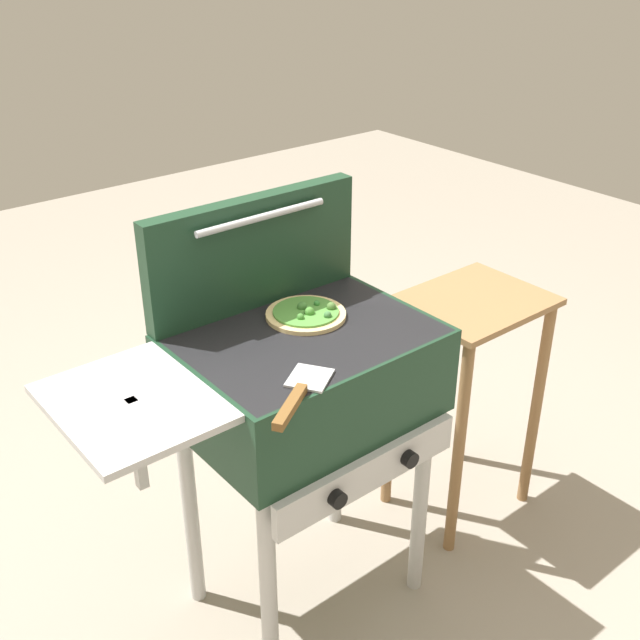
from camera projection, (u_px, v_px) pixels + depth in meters
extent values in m
plane|color=gray|center=(307.00, 590.00, 2.37)|extent=(8.00, 8.00, 0.00)
cube|color=#193823|center=(305.00, 373.00, 2.01)|extent=(0.64, 0.48, 0.24)
cube|color=black|center=(305.00, 334.00, 1.95)|extent=(0.61, 0.46, 0.01)
cube|color=#BBBBBB|center=(131.00, 403.00, 1.69)|extent=(0.32, 0.41, 0.02)
cube|color=#BBBBBB|center=(137.00, 444.00, 1.74)|extent=(0.02, 0.02, 0.24)
cube|color=#BBBBBB|center=(368.00, 474.00, 1.91)|extent=(0.58, 0.02, 0.10)
cylinder|color=black|center=(338.00, 499.00, 1.83)|extent=(0.04, 0.02, 0.04)
cylinder|color=black|center=(410.00, 459.00, 1.96)|extent=(0.04, 0.02, 0.04)
cylinder|color=#BBBBBB|center=(269.00, 593.00, 1.94)|extent=(0.04, 0.04, 0.66)
cylinder|color=#BBBBBB|center=(420.00, 502.00, 2.24)|extent=(0.04, 0.04, 0.66)
cylinder|color=#BBBBBB|center=(191.00, 512.00, 2.20)|extent=(0.04, 0.04, 0.66)
cylinder|color=#BBBBBB|center=(336.00, 440.00, 2.50)|extent=(0.04, 0.04, 0.66)
cube|color=#193823|center=(254.00, 252.00, 2.03)|extent=(0.63, 0.06, 0.30)
cylinder|color=#B7B7BC|center=(262.00, 217.00, 1.95)|extent=(0.38, 0.02, 0.02)
cylinder|color=#E0C17F|center=(306.00, 315.00, 2.03)|extent=(0.21, 0.21, 0.01)
cylinder|color=#4C8C38|center=(306.00, 312.00, 2.02)|extent=(0.17, 0.17, 0.01)
sphere|color=#497132|center=(331.00, 307.00, 2.03)|extent=(0.03, 0.03, 0.03)
sphere|color=#40763D|center=(328.00, 315.00, 1.99)|extent=(0.02, 0.02, 0.02)
sphere|color=#398338|center=(317.00, 303.00, 2.05)|extent=(0.02, 0.02, 0.02)
sphere|color=#468632|center=(309.00, 312.00, 2.01)|extent=(0.03, 0.03, 0.03)
sphere|color=#407934|center=(302.00, 307.00, 2.03)|extent=(0.03, 0.03, 0.03)
sphere|color=#428232|center=(300.00, 317.00, 1.98)|extent=(0.02, 0.02, 0.02)
cube|color=#B7BABF|center=(310.00, 378.00, 1.76)|extent=(0.13, 0.13, 0.01)
cube|color=brown|center=(290.00, 407.00, 1.64)|extent=(0.15, 0.11, 0.02)
cube|color=olive|center=(474.00, 301.00, 2.37)|extent=(0.44, 0.36, 0.02)
cylinder|color=olive|center=(458.00, 453.00, 2.35)|extent=(0.04, 0.04, 0.77)
cylinder|color=olive|center=(536.00, 408.00, 2.56)|extent=(0.04, 0.04, 0.77)
cylinder|color=olive|center=(390.00, 409.00, 2.56)|extent=(0.04, 0.04, 0.77)
cylinder|color=olive|center=(467.00, 371.00, 2.77)|extent=(0.04, 0.04, 0.77)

